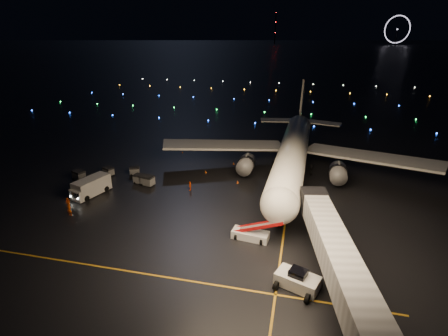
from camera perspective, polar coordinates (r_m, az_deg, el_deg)
The scene contains 22 objects.
ground at distance 341.11m, azimuth 11.37°, elevation 16.77°, with size 2000.00×2000.00×0.00m, color black.
lane_centre at distance 60.72m, azimuth 10.60°, elevation -4.22°, with size 0.25×80.00×0.02m, color gold.
lane_cross at distance 43.66m, azimuth -15.35°, elevation -15.93°, with size 60.00×0.25×0.02m, color gold.
airliner at distance 69.30m, azimuth 11.52°, elevation 5.61°, with size 52.96×50.32×15.01m, color white, non-canonical shape.
pushback_tug at distance 40.26m, azimuth 11.94°, elevation -17.25°, with size 4.61×2.42×2.20m, color silver.
belt_loader at distance 47.04m, azimuth 4.37°, elevation -9.60°, with size 7.19×1.96×3.49m, color silver, non-canonical shape.
service_truck at distance 63.21m, azimuth -20.76°, elevation -2.79°, with size 2.55×8.07×2.97m, color silver.
crew_a at distance 57.74m, azimuth -23.91°, elevation -6.28°, with size 0.64×0.42×1.76m, color #EA4808.
crew_b at distance 60.27m, azimuth -24.13°, elevation -5.18°, with size 0.82×0.64×1.69m, color #EA4808.
crew_c at distance 61.03m, azimuth -5.55°, elevation -2.92°, with size 1.00×0.42×1.70m, color #EA4808.
safety_cone_0 at distance 63.86m, azimuth 2.23°, elevation -2.27°, with size 0.46×0.46×0.52m, color orange.
safety_cone_1 at distance 72.76m, azimuth 1.61°, elevation 0.77°, with size 0.39×0.39×0.44m, color orange.
safety_cone_2 at distance 68.54m, azimuth -3.00°, elevation -0.59°, with size 0.41×0.41×0.46m, color orange.
safety_cone_3 at distance 80.23m, azimuth -6.80°, elevation 2.63°, with size 0.40×0.40×0.45m, color orange.
ferris_wheel at distance 775.82m, azimuth 26.43°, elevation 19.46°, with size 50.00×4.00×52.00m, color black, non-canonical shape.
radio_mast at distance 783.32m, azimuth 8.39°, elevation 21.77°, with size 1.80×1.80×64.00m, color black.
taxiway_lights at distance 148.73m, azimuth 7.95°, elevation 11.33°, with size 164.00×92.00×0.36m, color black, non-canonical shape.
baggage_cart_0 at distance 64.11m, azimuth -12.33°, elevation -2.03°, with size 2.17×1.52×1.85m, color gray.
baggage_cart_1 at distance 65.34m, azimuth -13.57°, elevation -1.74°, with size 2.04×1.43×1.73m, color gray.
baggage_cart_2 at distance 69.69m, azimuth -14.39°, elevation -0.43°, with size 1.77×1.24×1.51m, color gray.
baggage_cart_3 at distance 70.59m, azimuth -18.35°, elevation -0.53°, with size 1.91×1.34×1.62m, color gray.
baggage_cart_4 at distance 70.19m, azimuth -22.60°, elevation -1.14°, with size 2.21×1.55×1.88m, color gray.
Camera 1 is at (13.40, -39.85, 26.02)m, focal length 28.00 mm.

